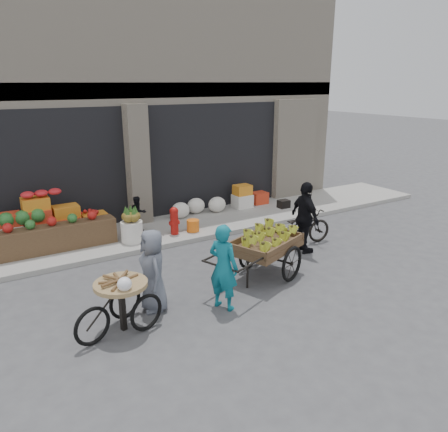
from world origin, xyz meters
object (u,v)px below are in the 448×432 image
pineapple_bin (132,231)px  fire_hydrant (174,220)px  banana_cart (265,243)px  tricycle_cart (121,298)px  cyclist (305,218)px  vendor_grey (153,270)px  orange_bucket (193,226)px  vendor_woman (223,267)px  bicycle (299,227)px  seated_person (138,214)px

pineapple_bin → fire_hydrant: size_ratio=0.73×
pineapple_bin → banana_cart: banana_cart is taller
tricycle_cart → cyclist: (4.72, 1.06, 0.27)m
tricycle_cart → vendor_grey: vendor_grey is taller
orange_bucket → pineapple_bin: bearing=176.4°
banana_cart → vendor_woman: 1.47m
vendor_grey → cyclist: size_ratio=0.88×
fire_hydrant → banana_cart: banana_cart is taller
vendor_woman → vendor_grey: size_ratio=1.06×
fire_hydrant → bicycle: (2.39, -2.00, -0.05)m
banana_cart → cyclist: (1.63, 0.66, 0.09)m
pineapple_bin → bicycle: bicycle is taller
tricycle_cart → cyclist: bearing=-4.3°
vendor_woman → bicycle: 3.60m
seated_person → banana_cart: seated_person is taller
fire_hydrant → orange_bucket: size_ratio=2.22×
orange_bucket → vendor_grey: vendor_grey is taller
orange_bucket → fire_hydrant: bearing=174.3°
pineapple_bin → fire_hydrant: (1.10, -0.05, 0.13)m
banana_cart → fire_hydrant: bearing=79.5°
fire_hydrant → cyclist: bearing=-47.6°
vendor_woman → bicycle: vendor_woman is taller
orange_bucket → seated_person: 1.42m
orange_bucket → seated_person: seated_person is taller
bicycle → pineapple_bin: bearing=66.6°
pineapple_bin → orange_bucket: pineapple_bin is taller
pineapple_bin → cyclist: (3.29, -2.45, 0.47)m
fire_hydrant → vendor_woman: (-0.78, -3.67, 0.27)m
pineapple_bin → vendor_grey: size_ratio=0.36×
vendor_grey → banana_cart: bearing=97.2°
fire_hydrant → orange_bucket: (0.50, -0.05, -0.23)m
seated_person → vendor_woman: bearing=-101.1°
pineapple_bin → cyclist: bearing=-36.7°
banana_cart → vendor_woman: bearing=-175.8°
fire_hydrant → bicycle: bearing=-39.9°
orange_bucket → cyclist: bearing=-54.3°
pineapple_bin → banana_cart: size_ratio=0.20×
vendor_woman → cyclist: cyclist is taller
fire_hydrant → tricycle_cart: 4.29m
vendor_woman → cyclist: size_ratio=0.93×
banana_cart → bicycle: bearing=9.2°
banana_cart → cyclist: size_ratio=1.58×
seated_person → vendor_grey: 3.91m
orange_bucket → cyclist: size_ratio=0.19×
tricycle_cart → bicycle: (4.92, 1.46, -0.11)m
fire_hydrant → seated_person: (-0.70, 0.65, 0.08)m
orange_bucket → vendor_grey: 3.86m
seated_person → tricycle_cart: bearing=-124.1°
orange_bucket → vendor_woman: 3.88m
pineapple_bin → vendor_grey: vendor_grey is taller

